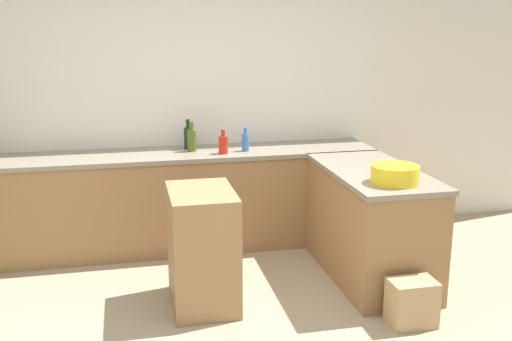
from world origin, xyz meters
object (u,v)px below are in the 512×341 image
at_px(island_table, 202,248).
at_px(mixing_bowl, 395,174).
at_px(paper_bag, 412,303).
at_px(olive_oil_bottle, 192,139).
at_px(wine_bottle_dark, 188,137).
at_px(water_bottle_blue, 246,142).
at_px(hot_sauce_bottle, 223,144).

height_order(island_table, mixing_bowl, mixing_bowl).
bearing_deg(paper_bag, olive_oil_bottle, 124.65).
bearing_deg(paper_bag, island_table, 154.97).
distance_m(wine_bottle_dark, paper_bag, 2.53).
bearing_deg(island_table, water_bottle_blue, 63.88).
xyz_separation_m(island_table, hot_sauce_bottle, (0.34, 1.07, 0.56)).
relative_size(island_table, olive_oil_bottle, 3.24).
bearing_deg(wine_bottle_dark, paper_bag, -56.24).
bearing_deg(wine_bottle_dark, mixing_bowl, -48.56).
bearing_deg(water_bottle_blue, wine_bottle_dark, 158.79).
bearing_deg(mixing_bowl, hot_sauce_bottle, 130.01).
xyz_separation_m(mixing_bowl, water_bottle_blue, (-0.85, 1.34, 0.02)).
xyz_separation_m(island_table, olive_oil_bottle, (0.08, 1.24, 0.58)).
relative_size(mixing_bowl, paper_bag, 1.07).
distance_m(wine_bottle_dark, hot_sauce_bottle, 0.39).
bearing_deg(olive_oil_bottle, paper_bag, -55.35).
bearing_deg(water_bottle_blue, hot_sauce_bottle, -163.13).
bearing_deg(olive_oil_bottle, water_bottle_blue, -11.53).
height_order(wine_bottle_dark, olive_oil_bottle, wine_bottle_dark).
xyz_separation_m(wine_bottle_dark, water_bottle_blue, (0.50, -0.20, -0.02)).
bearing_deg(water_bottle_blue, mixing_bowl, -57.58).
height_order(island_table, olive_oil_bottle, olive_oil_bottle).
height_order(mixing_bowl, paper_bag, mixing_bowl).
height_order(mixing_bowl, wine_bottle_dark, wine_bottle_dark).
bearing_deg(paper_bag, wine_bottle_dark, 123.76).
xyz_separation_m(wine_bottle_dark, paper_bag, (1.32, -1.98, -0.86)).
bearing_deg(hot_sauce_bottle, olive_oil_bottle, 148.08).
height_order(island_table, wine_bottle_dark, wine_bottle_dark).
distance_m(olive_oil_bottle, hot_sauce_bottle, 0.31).
bearing_deg(wine_bottle_dark, island_table, -92.34).
height_order(hot_sauce_bottle, paper_bag, hot_sauce_bottle).
height_order(olive_oil_bottle, hot_sauce_bottle, olive_oil_bottle).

